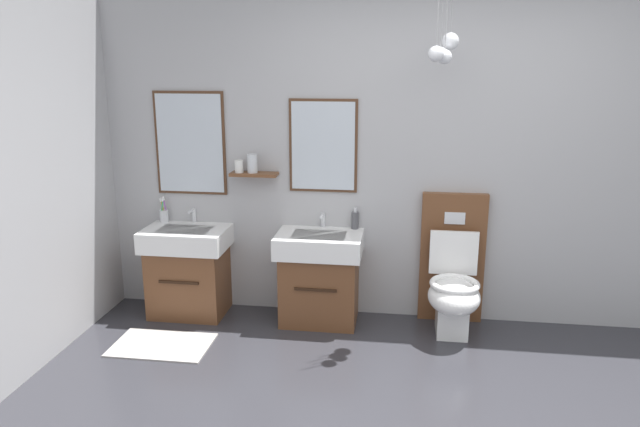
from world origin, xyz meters
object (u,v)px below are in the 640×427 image
at_px(toilet, 453,281).
at_px(toothbrush_cup, 164,215).
at_px(vanity_sink_right, 320,275).
at_px(soap_dispenser, 355,220).
at_px(vanity_sink_left, 189,268).

distance_m(toilet, toothbrush_cup, 2.31).
xyz_separation_m(vanity_sink_right, toothbrush_cup, (-1.28, 0.15, 0.39)).
height_order(toothbrush_cup, soap_dispenser, toothbrush_cup).
height_order(vanity_sink_right, toothbrush_cup, toothbrush_cup).
bearing_deg(toothbrush_cup, toilet, -4.05).
bearing_deg(toothbrush_cup, vanity_sink_right, -6.91).
bearing_deg(soap_dispenser, toothbrush_cup, -179.61).
bearing_deg(vanity_sink_left, vanity_sink_right, 0.00).
relative_size(vanity_sink_right, toothbrush_cup, 3.34).
relative_size(toothbrush_cup, soap_dispenser, 1.25).
bearing_deg(vanity_sink_right, soap_dispenser, 33.51).
bearing_deg(toilet, vanity_sink_right, 179.68).
distance_m(vanity_sink_right, toilet, 0.99).
xyz_separation_m(toilet, toothbrush_cup, (-2.27, 0.16, 0.38)).
bearing_deg(soap_dispenser, toilet, -12.98).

